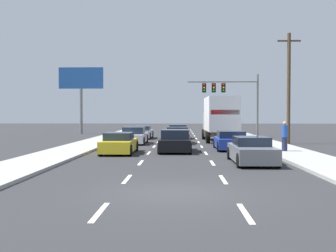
{
  "coord_description": "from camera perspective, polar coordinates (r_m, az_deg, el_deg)",
  "views": [
    {
      "loc": [
        0.2,
        -12.12,
        2.29
      ],
      "look_at": [
        -0.64,
        15.35,
        1.54
      ],
      "focal_mm": 44.38,
      "sensor_mm": 36.0,
      "label": 1
    }
  ],
  "objects": [
    {
      "name": "ground_plane",
      "position": [
        37.19,
        1.44,
        -1.96
      ],
      "size": [
        140.0,
        140.0,
        0.0
      ],
      "primitive_type": "plane",
      "color": "#2B2B2D"
    },
    {
      "name": "sidewalk_right",
      "position": [
        32.84,
        13.1,
        -2.34
      ],
      "size": [
        2.82,
        80.0,
        0.14
      ],
      "primitive_type": "cube",
      "color": "#9E9E99",
      "rests_on": "ground_plane"
    },
    {
      "name": "sidewalk_left",
      "position": [
        32.92,
        -10.3,
        -2.32
      ],
      "size": [
        2.82,
        80.0,
        0.14
      ],
      "primitive_type": "cube",
      "color": "#9E9E99",
      "rests_on": "ground_plane"
    },
    {
      "name": "lane_markings",
      "position": [
        34.68,
        1.41,
        -2.21
      ],
      "size": [
        3.54,
        62.0,
        0.01
      ],
      "color": "silver",
      "rests_on": "ground_plane"
    },
    {
      "name": "car_silver",
      "position": [
        39.85,
        -3.54,
        -0.91
      ],
      "size": [
        1.86,
        4.56,
        1.21
      ],
      "color": "#B7BABF",
      "rests_on": "ground_plane"
    },
    {
      "name": "car_white",
      "position": [
        32.63,
        -4.66,
        -1.39
      ],
      "size": [
        1.92,
        4.52,
        1.33
      ],
      "color": "white",
      "rests_on": "ground_plane"
    },
    {
      "name": "car_yellow",
      "position": [
        24.64,
        -6.72,
        -2.43
      ],
      "size": [
        1.87,
        4.33,
        1.24
      ],
      "color": "yellow",
      "rests_on": "ground_plane"
    },
    {
      "name": "car_navy",
      "position": [
        39.62,
        1.36,
        -0.86
      ],
      "size": [
        2.0,
        4.2,
        1.32
      ],
      "color": "#141E4C",
      "rests_on": "ground_plane"
    },
    {
      "name": "car_maroon",
      "position": [
        33.13,
        1.31,
        -1.36
      ],
      "size": [
        1.96,
        4.19,
        1.3
      ],
      "color": "maroon",
      "rests_on": "ground_plane"
    },
    {
      "name": "car_black",
      "position": [
        25.62,
        1.01,
        -2.14
      ],
      "size": [
        2.01,
        4.6,
        1.37
      ],
      "color": "black",
      "rests_on": "ground_plane"
    },
    {
      "name": "box_truck",
      "position": [
        35.46,
        7.13,
        1.24
      ],
      "size": [
        2.68,
        8.23,
        3.73
      ],
      "color": "white",
      "rests_on": "ground_plane"
    },
    {
      "name": "car_blue",
      "position": [
        27.28,
        8.58,
        -2.04
      ],
      "size": [
        1.99,
        4.15,
        1.23
      ],
      "color": "#1E389E",
      "rests_on": "ground_plane"
    },
    {
      "name": "car_gray",
      "position": [
        19.89,
        11.4,
        -3.4
      ],
      "size": [
        1.87,
        4.53,
        1.25
      ],
      "color": "slate",
      "rests_on": "ground_plane"
    },
    {
      "name": "traffic_signal_mast",
      "position": [
        44.38,
        7.85,
        4.76
      ],
      "size": [
        7.49,
        0.69,
        6.54
      ],
      "color": "#595B56",
      "rests_on": "ground_plane"
    },
    {
      "name": "utility_pole_mid",
      "position": [
        33.77,
        16.24,
        5.17
      ],
      "size": [
        1.8,
        0.28,
        8.62
      ],
      "color": "brown",
      "rests_on": "ground_plane"
    },
    {
      "name": "roadside_billboard",
      "position": [
        50.95,
        -11.86,
        5.55
      ],
      "size": [
        5.34,
        0.36,
        7.94
      ],
      "color": "slate",
      "rests_on": "ground_plane"
    },
    {
      "name": "pedestrian_near_corner",
      "position": [
        25.44,
        15.73,
        -1.36
      ],
      "size": [
        0.38,
        0.38,
        1.75
      ],
      "color": "#1E233F",
      "rests_on": "sidewalk_right"
    }
  ]
}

